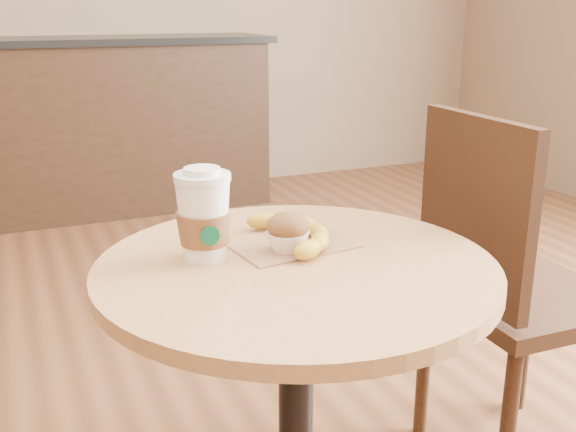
{
  "coord_description": "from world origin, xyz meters",
  "views": [
    {
      "loc": [
        -0.43,
        -1.0,
        1.21
      ],
      "look_at": [
        0.05,
        0.13,
        0.83
      ],
      "focal_mm": 42.0,
      "sensor_mm": 36.0,
      "label": 1
    }
  ],
  "objects_px": {
    "muffin": "(288,232)",
    "banana": "(298,232)",
    "cafe_table": "(296,354)",
    "chair_right": "(508,283)",
    "coffee_cup": "(204,219)"
  },
  "relations": [
    {
      "from": "muffin",
      "to": "banana",
      "type": "xyz_separation_m",
      "value": [
        0.04,
        0.04,
        -0.02
      ]
    },
    {
      "from": "cafe_table",
      "to": "chair_right",
      "type": "relative_size",
      "value": 0.79
    },
    {
      "from": "cafe_table",
      "to": "banana",
      "type": "distance_m",
      "value": 0.24
    },
    {
      "from": "coffee_cup",
      "to": "banana",
      "type": "relative_size",
      "value": 0.66
    },
    {
      "from": "chair_right",
      "to": "muffin",
      "type": "xyz_separation_m",
      "value": [
        -0.66,
        -0.1,
        0.26
      ]
    },
    {
      "from": "cafe_table",
      "to": "muffin",
      "type": "height_order",
      "value": "muffin"
    },
    {
      "from": "cafe_table",
      "to": "coffee_cup",
      "type": "distance_m",
      "value": 0.33
    },
    {
      "from": "cafe_table",
      "to": "muffin",
      "type": "relative_size",
      "value": 8.86
    },
    {
      "from": "muffin",
      "to": "chair_right",
      "type": "bearing_deg",
      "value": 8.71
    },
    {
      "from": "chair_right",
      "to": "banana",
      "type": "relative_size",
      "value": 3.59
    },
    {
      "from": "cafe_table",
      "to": "chair_right",
      "type": "xyz_separation_m",
      "value": [
        0.66,
        0.16,
        -0.02
      ]
    },
    {
      "from": "muffin",
      "to": "banana",
      "type": "bearing_deg",
      "value": 46.7
    },
    {
      "from": "muffin",
      "to": "cafe_table",
      "type": "bearing_deg",
      "value": -97.61
    },
    {
      "from": "chair_right",
      "to": "banana",
      "type": "bearing_deg",
      "value": 96.58
    },
    {
      "from": "cafe_table",
      "to": "chair_right",
      "type": "height_order",
      "value": "chair_right"
    }
  ]
}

